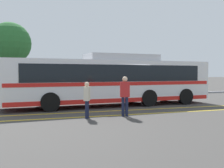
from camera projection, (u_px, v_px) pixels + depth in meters
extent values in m
plane|color=#423F3D|center=(124.00, 105.00, 16.25)|extent=(220.00, 220.00, 0.00)
cube|color=gold|center=(125.00, 110.00, 13.92)|extent=(32.61, 0.20, 0.01)
cube|color=gold|center=(135.00, 114.00, 12.56)|extent=(32.61, 0.20, 0.01)
cube|color=#99999E|center=(88.00, 95.00, 22.46)|extent=(40.61, 0.36, 0.15)
cube|color=silver|center=(112.00, 81.00, 15.95)|extent=(12.76, 3.38, 2.41)
cube|color=black|center=(112.00, 73.00, 15.93)|extent=(11.00, 3.30, 0.96)
cube|color=red|center=(112.00, 83.00, 15.95)|extent=(12.51, 3.40, 0.20)
cube|color=red|center=(112.00, 98.00, 15.99)|extent=(12.51, 3.39, 0.24)
cube|color=silver|center=(121.00, 58.00, 16.13)|extent=(4.55, 2.30, 0.40)
cylinder|color=black|center=(50.00, 102.00, 13.41)|extent=(1.02, 0.35, 1.00)
cylinder|color=black|center=(44.00, 98.00, 15.63)|extent=(1.02, 0.35, 1.00)
cylinder|color=black|center=(149.00, 98.00, 15.59)|extent=(1.02, 0.35, 1.00)
cylinder|color=black|center=(131.00, 95.00, 17.80)|extent=(1.02, 0.35, 1.00)
cylinder|color=black|center=(185.00, 97.00, 16.58)|extent=(1.02, 0.35, 1.00)
cylinder|color=black|center=(164.00, 94.00, 18.80)|extent=(1.02, 0.35, 1.00)
cube|color=navy|center=(4.00, 93.00, 18.65)|extent=(4.90, 1.78, 0.58)
cube|color=black|center=(5.00, 85.00, 18.66)|extent=(2.07, 1.54, 0.57)
cylinder|color=black|center=(26.00, 97.00, 18.33)|extent=(0.60, 0.21, 0.60)
cylinder|color=black|center=(26.00, 95.00, 19.89)|extent=(0.60, 0.21, 0.60)
cube|color=#4C3823|center=(84.00, 92.00, 20.30)|extent=(4.07, 1.91, 0.50)
cube|color=black|center=(85.00, 85.00, 20.31)|extent=(1.72, 1.67, 0.55)
cylinder|color=black|center=(69.00, 96.00, 19.08)|extent=(0.60, 0.20, 0.60)
cylinder|color=black|center=(66.00, 94.00, 20.78)|extent=(0.60, 0.20, 0.60)
cylinder|color=black|center=(103.00, 95.00, 19.84)|extent=(0.60, 0.20, 0.60)
cylinder|color=black|center=(97.00, 94.00, 21.54)|extent=(0.60, 0.20, 0.60)
cylinder|color=#191E38|center=(87.00, 109.00, 11.53)|extent=(0.14, 0.14, 0.77)
cylinder|color=#191E38|center=(87.00, 110.00, 11.36)|extent=(0.14, 0.14, 0.77)
cube|color=beige|center=(87.00, 94.00, 11.41)|extent=(0.37, 0.47, 0.61)
sphere|color=beige|center=(87.00, 84.00, 11.40)|extent=(0.21, 0.21, 0.21)
cylinder|color=#191E38|center=(127.00, 107.00, 11.98)|extent=(0.14, 0.14, 0.88)
cylinder|color=#191E38|center=(123.00, 107.00, 11.96)|extent=(0.14, 0.14, 0.88)
cube|color=red|center=(125.00, 89.00, 11.94)|extent=(0.46, 0.30, 0.70)
sphere|color=beige|center=(125.00, 79.00, 11.92)|extent=(0.24, 0.24, 0.24)
cylinder|color=#513823|center=(10.00, 77.00, 24.84)|extent=(0.28, 0.28, 3.34)
sphere|color=#28662D|center=(10.00, 43.00, 24.72)|extent=(3.96, 3.96, 3.96)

